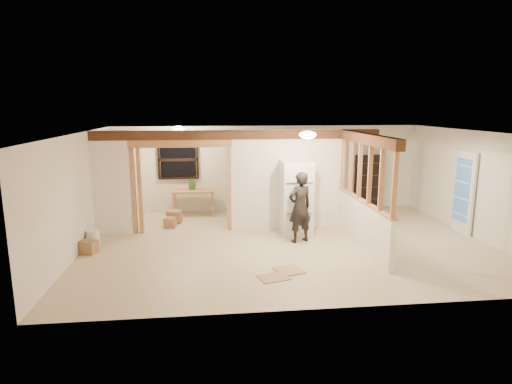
{
  "coord_description": "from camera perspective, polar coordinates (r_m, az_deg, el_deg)",
  "views": [
    {
      "loc": [
        -1.76,
        -9.18,
        3.05
      ],
      "look_at": [
        -0.67,
        0.4,
        1.12
      ],
      "focal_mm": 30.0,
      "sensor_mm": 36.0,
      "label": 1
    }
  ],
  "objects": [
    {
      "name": "ceiling_dome_util",
      "position": [
        11.51,
        -10.28,
        8.31
      ],
      "size": [
        0.32,
        0.32,
        0.14
      ],
      "primitive_type": "ellipsoid",
      "color": "#FFEABF",
      "rests_on": "ceiling"
    },
    {
      "name": "woman",
      "position": [
        9.73,
        5.87,
        -2.03
      ],
      "size": [
        0.69,
        0.58,
        1.62
      ],
      "primitive_type": "imported",
      "rotation": [
        0.0,
        0.0,
        3.52
      ],
      "color": "black",
      "rests_on": "floor"
    },
    {
      "name": "header_beam_back",
      "position": [
        10.43,
        -2.33,
        7.63
      ],
      "size": [
        7.0,
        0.18,
        0.22
      ],
      "primitive_type": "cube",
      "color": "#4E2C1A",
      "rests_on": "ceiling"
    },
    {
      "name": "partition_left_stub",
      "position": [
        10.78,
        -18.67,
        1.11
      ],
      "size": [
        0.9,
        0.12,
        2.5
      ],
      "primitive_type": "cube",
      "color": "white",
      "rests_on": "floor"
    },
    {
      "name": "stud_partition",
      "position": [
        9.5,
        14.3,
        2.56
      ],
      "size": [
        0.14,
        3.2,
        1.32
      ],
      "primitive_type": "cube",
      "color": "#B77D4D",
      "rests_on": "pony_wall"
    },
    {
      "name": "bucket",
      "position": [
        10.23,
        -20.87,
        -5.75
      ],
      "size": [
        0.31,
        0.31,
        0.35
      ],
      "primitive_type": "cylinder",
      "rotation": [
        0.0,
        0.0,
        -0.12
      ],
      "color": "white",
      "rests_on": "floor"
    },
    {
      "name": "hanging_bulb",
      "position": [
        10.81,
        -7.8,
        6.61
      ],
      "size": [
        0.07,
        0.07,
        0.07
      ],
      "primitive_type": "ellipsoid",
      "color": "#FFD88C",
      "rests_on": "ceiling"
    },
    {
      "name": "bookshelf",
      "position": [
        13.33,
        14.83,
        1.29
      ],
      "size": [
        0.81,
        0.27,
        1.63
      ],
      "primitive_type": "cube",
      "color": "black",
      "rests_on": "floor"
    },
    {
      "name": "box_util_a",
      "position": [
        11.62,
        -10.85,
        -3.25
      ],
      "size": [
        0.43,
        0.38,
        0.33
      ],
      "primitive_type": "cube",
      "rotation": [
        0.0,
        0.0,
        -0.12
      ],
      "color": "#936647",
      "rests_on": "floor"
    },
    {
      "name": "floor_panel_far",
      "position": [
        7.9,
        2.36,
        -11.32
      ],
      "size": [
        0.62,
        0.54,
        0.02
      ],
      "primitive_type": "cube",
      "rotation": [
        0.0,
        0.0,
        0.28
      ],
      "color": "tan",
      "rests_on": "floor"
    },
    {
      "name": "potted_plant",
      "position": [
        12.25,
        -8.45,
        1.24
      ],
      "size": [
        0.43,
        0.4,
        0.4
      ],
      "primitive_type": "imported",
      "rotation": [
        0.0,
        0.0,
        0.29
      ],
      "color": "#3E7631",
      "rests_on": "work_table"
    },
    {
      "name": "wall_back",
      "position": [
        12.68,
        1.55,
        3.16
      ],
      "size": [
        9.0,
        0.01,
        2.5
      ],
      "primitive_type": "cube",
      "color": "silver",
      "rests_on": "floor"
    },
    {
      "name": "ceiling_dome_main",
      "position": [
        8.94,
        6.9,
        7.59
      ],
      "size": [
        0.36,
        0.36,
        0.16
      ],
      "primitive_type": "ellipsoid",
      "color": "#FFEABF",
      "rests_on": "ceiling"
    },
    {
      "name": "header_beam_right",
      "position": [
        9.42,
        14.52,
        6.89
      ],
      "size": [
        0.18,
        3.3,
        0.22
      ],
      "primitive_type": "cube",
      "color": "#4E2C1A",
      "rests_on": "ceiling"
    },
    {
      "name": "shop_vac",
      "position": [
        11.52,
        -16.64,
        -2.98
      ],
      "size": [
        0.54,
        0.54,
        0.6
      ],
      "primitive_type": "cylinder",
      "rotation": [
        0.0,
        0.0,
        -0.2
      ],
      "color": "#A02013",
      "rests_on": "floor"
    },
    {
      "name": "ceiling",
      "position": [
        9.36,
        4.39,
        7.93
      ],
      "size": [
        9.0,
        6.5,
        0.01
      ],
      "primitive_type": "cube",
      "color": "white"
    },
    {
      "name": "floor",
      "position": [
        9.83,
        4.17,
        -6.81
      ],
      "size": [
        9.0,
        6.5,
        0.01
      ],
      "primitive_type": "cube",
      "color": "#C1B08F",
      "rests_on": "ground"
    },
    {
      "name": "wall_front",
      "position": [
        6.44,
        9.66,
        -5.07
      ],
      "size": [
        9.0,
        0.01,
        2.5
      ],
      "primitive_type": "cube",
      "color": "silver",
      "rests_on": "floor"
    },
    {
      "name": "refrigerator",
      "position": [
        10.41,
        5.37,
        -0.71
      ],
      "size": [
        0.73,
        0.71,
        1.78
      ],
      "primitive_type": "cube",
      "color": "white",
      "rests_on": "floor"
    },
    {
      "name": "doorway_frame",
      "position": [
        10.58,
        -9.86,
        0.53
      ],
      "size": [
        2.46,
        0.14,
        2.2
      ],
      "primitive_type": "cube",
      "color": "#B77D4D",
      "rests_on": "floor"
    },
    {
      "name": "french_door",
      "position": [
        11.58,
        25.89,
        -0.02
      ],
      "size": [
        0.12,
        0.86,
        2.0
      ],
      "primitive_type": "cube",
      "color": "white",
      "rests_on": "floor"
    },
    {
      "name": "pony_wall",
      "position": [
        9.74,
        13.97,
        -4.2
      ],
      "size": [
        0.12,
        3.2,
        1.0
      ],
      "primitive_type": "cube",
      "color": "white",
      "rests_on": "floor"
    },
    {
      "name": "window_back",
      "position": [
        12.47,
        -10.34,
        4.23
      ],
      "size": [
        1.12,
        0.1,
        1.1
      ],
      "primitive_type": "cube",
      "color": "black",
      "rests_on": "wall_back"
    },
    {
      "name": "partition_center",
      "position": [
        10.71,
        4.14,
        1.62
      ],
      "size": [
        2.8,
        0.12,
        2.5
      ],
      "primitive_type": "cube",
      "color": "white",
      "rests_on": "floor"
    },
    {
      "name": "wall_right",
      "position": [
        11.25,
        27.42,
        0.84
      ],
      "size": [
        0.01,
        6.5,
        2.5
      ],
      "primitive_type": "cube",
      "color": "silver",
      "rests_on": "floor"
    },
    {
      "name": "work_table",
      "position": [
        12.28,
        -8.32,
        -1.42
      ],
      "size": [
        1.18,
        0.62,
        0.73
      ],
      "primitive_type": "cube",
      "rotation": [
        0.0,
        0.0,
        -0.03
      ],
      "color": "#B77D4D",
      "rests_on": "floor"
    },
    {
      "name": "box_util_b",
      "position": [
        11.22,
        -11.38,
        -3.99
      ],
      "size": [
        0.33,
        0.33,
        0.26
      ],
      "primitive_type": "cube",
      "rotation": [
        0.0,
        0.0,
        -0.21
      ],
      "color": "#936647",
      "rests_on": "floor"
    },
    {
      "name": "wall_left",
      "position": [
        9.75,
        -22.71,
        -0.21
      ],
      "size": [
        0.01,
        6.5,
        2.5
      ],
      "primitive_type": "cube",
      "color": "silver",
      "rests_on": "floor"
    },
    {
      "name": "floor_panel_near",
      "position": [
        8.23,
        4.41,
        -10.38
      ],
      "size": [
        0.61,
        0.61,
        0.02
      ],
      "primitive_type": "cube",
      "rotation": [
        0.0,
        0.0,
        0.29
      ],
      "color": "tan",
      "rests_on": "floor"
    },
    {
      "name": "box_front",
      "position": [
        9.78,
        -21.41,
        -6.83
      ],
      "size": [
        0.41,
        0.37,
        0.27
      ],
      "primitive_type": "cube",
      "rotation": [
        0.0,
        0.0,
        -0.36
      ],
      "color": "#936647",
      "rests_on": "floor"
    }
  ]
}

